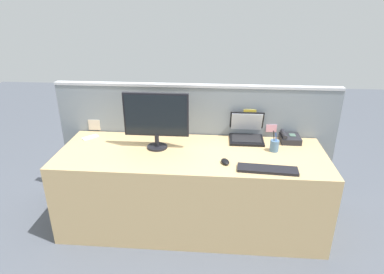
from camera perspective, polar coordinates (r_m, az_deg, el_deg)
name	(u,v)px	position (r m, az deg, el deg)	size (l,w,h in m)	color
ground_plane	(192,222)	(3.20, -0.08, -14.34)	(10.00, 10.00, 0.00)	#4C515B
desk	(192,189)	(2.99, -0.08, -8.86)	(2.26, 0.78, 0.72)	tan
cubicle_divider	(195,144)	(3.25, 0.54, -1.22)	(2.63, 0.08, 1.20)	gray
desktop_monitor	(156,117)	(2.82, -6.17, 3.40)	(0.55, 0.18, 0.49)	black
laptop	(246,133)	(3.10, 9.30, 0.75)	(0.30, 0.28, 0.25)	black
desk_phone	(289,138)	(3.13, 16.34, -0.22)	(0.17, 0.18, 0.09)	#232328
keyboard_main	(267,169)	(2.59, 12.80, -5.43)	(0.45, 0.12, 0.02)	black
computer_mouse_right_hand	(225,162)	(2.64, 5.70, -4.20)	(0.06, 0.10, 0.03)	black
pen_cup	(274,146)	(2.90, 13.93, -1.43)	(0.07, 0.07, 0.19)	#4C7093
cell_phone_white_slab	(90,137)	(3.24, -17.04, -0.05)	(0.06, 0.15, 0.01)	silver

